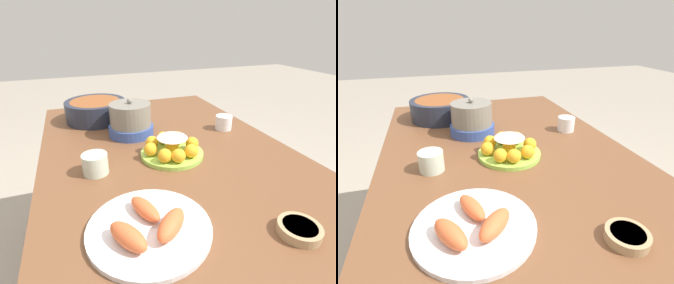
{
  "view_description": "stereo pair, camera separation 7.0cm",
  "coord_description": "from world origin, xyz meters",
  "views": [
    {
      "loc": [
        -0.93,
        0.33,
        1.24
      ],
      "look_at": [
        -0.04,
        0.0,
        0.8
      ],
      "focal_mm": 28.0,
      "sensor_mm": 36.0,
      "label": 1
    },
    {
      "loc": [
        -0.95,
        0.26,
        1.24
      ],
      "look_at": [
        -0.04,
        0.0,
        0.8
      ],
      "focal_mm": 28.0,
      "sensor_mm": 36.0,
      "label": 2
    }
  ],
  "objects": [
    {
      "name": "cup_near",
      "position": [
        0.09,
        -0.33,
        0.8
      ],
      "size": [
        0.08,
        0.08,
        0.07
      ],
      "color": "white",
      "rests_on": "dining_table"
    },
    {
      "name": "warming_pot",
      "position": [
        0.18,
        0.1,
        0.84
      ],
      "size": [
        0.2,
        0.2,
        0.17
      ],
      "color": "#334C99",
      "rests_on": "dining_table"
    },
    {
      "name": "dining_table",
      "position": [
        0.0,
        0.0,
        0.67
      ],
      "size": [
        1.43,
        0.98,
        0.76
      ],
      "color": "brown",
      "rests_on": "ground_plane"
    },
    {
      "name": "sauce_bowl",
      "position": [
        -0.58,
        -0.14,
        0.78
      ],
      "size": [
        0.1,
        0.1,
        0.03
      ],
      "color": "tan",
      "rests_on": "dining_table"
    },
    {
      "name": "ground_plane",
      "position": [
        0.0,
        0.0,
        0.0
      ],
      "size": [
        12.0,
        12.0,
        0.0
      ],
      "primitive_type": "plane",
      "color": "#9E9384"
    },
    {
      "name": "serving_bowl",
      "position": [
        0.44,
        0.23,
        0.82
      ],
      "size": [
        0.31,
        0.31,
        0.1
      ],
      "color": "#232838",
      "rests_on": "dining_table"
    },
    {
      "name": "cup_far",
      "position": [
        -0.12,
        0.29,
        0.8
      ],
      "size": [
        0.09,
        0.09,
        0.07
      ],
      "color": "beige",
      "rests_on": "dining_table"
    },
    {
      "name": "seafood_platter",
      "position": [
        -0.45,
        0.2,
        0.78
      ],
      "size": [
        0.31,
        0.31,
        0.06
      ],
      "color": "silver",
      "rests_on": "dining_table"
    },
    {
      "name": "cake_plate",
      "position": [
        -0.09,
        0.0,
        0.8
      ],
      "size": [
        0.24,
        0.24,
        0.09
      ],
      "color": "#99CC4C",
      "rests_on": "dining_table"
    }
  ]
}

